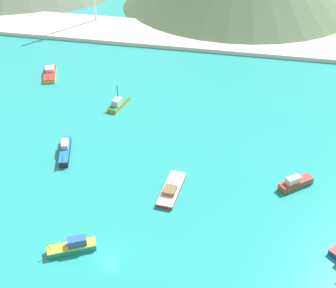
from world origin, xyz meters
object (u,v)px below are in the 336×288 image
Objects in this scene: fishing_boat_5 at (119,104)px; fishing_boat_10 at (50,73)px; fishing_boat_0 at (65,150)px; fishing_boat_4 at (171,190)px; fishing_boat_1 at (295,183)px; fishing_boat_6 at (73,247)px.

fishing_boat_10 is at bearing 152.10° from fishing_boat_5.
fishing_boat_0 is at bearing -60.74° from fishing_boat_10.
fishing_boat_1 is at bearing 16.00° from fishing_boat_4.
fishing_boat_5 is at bearing 98.74° from fishing_boat_6.
fishing_boat_0 is 39.87m from fishing_boat_10.
fishing_boat_1 is at bearing 34.38° from fishing_boat_6.
fishing_boat_6 is at bearing -64.16° from fishing_boat_0.
fishing_boat_1 is 23.78m from fishing_boat_4.
fishing_boat_5 is at bearing 123.99° from fishing_boat_4.
fishing_boat_5 is 27.57m from fishing_boat_10.
fishing_boat_4 is at bearing 54.71° from fishing_boat_6.
fishing_boat_1 reaches higher than fishing_boat_6.
fishing_boat_4 is at bearing -43.70° from fishing_boat_10.
fishing_boat_6 is 67.54m from fishing_boat_10.
fishing_boat_0 is at bearing 115.84° from fishing_boat_6.
fishing_boat_0 reaches higher than fishing_boat_6.
fishing_boat_1 is 0.84× the size of fishing_boat_5.
fishing_boat_5 is at bearing -27.90° from fishing_boat_10.
fishing_boat_1 is at bearing -0.91° from fishing_boat_0.
fishing_boat_1 is 0.66× the size of fishing_boat_4.
fishing_boat_5 is (-19.67, 29.18, 0.27)m from fishing_boat_4.
fishing_boat_0 is 1.21× the size of fishing_boat_5.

